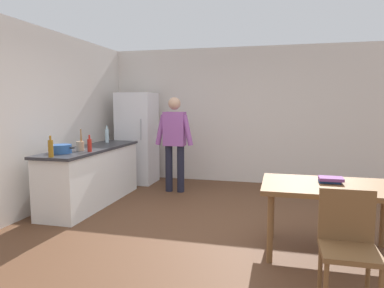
{
  "coord_description": "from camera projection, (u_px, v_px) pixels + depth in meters",
  "views": [
    {
      "loc": [
        0.86,
        -4.08,
        1.58
      ],
      "look_at": [
        -0.46,
        1.16,
        0.96
      ],
      "focal_mm": 32.62,
      "sensor_mm": 36.0,
      "label": 1
    }
  ],
  "objects": [
    {
      "name": "bottle_oil_amber",
      "position": [
        51.0,
        148.0,
        4.46
      ],
      "size": [
        0.06,
        0.06,
        0.28
      ],
      "color": "#996619",
      "rests_on": "kitchen_counter"
    },
    {
      "name": "person",
      "position": [
        175.0,
        138.0,
        6.22
      ],
      "size": [
        0.7,
        0.22,
        1.7
      ],
      "color": "#1E1E2D",
      "rests_on": "ground_plane"
    },
    {
      "name": "bottle_water_clear",
      "position": [
        107.0,
        135.0,
        6.17
      ],
      "size": [
        0.07,
        0.07,
        0.3
      ],
      "color": "silver",
      "rests_on": "kitchen_counter"
    },
    {
      "name": "ground_plane",
      "position": [
        205.0,
        232.0,
        4.32
      ],
      "size": [
        14.0,
        14.0,
        0.0
      ],
      "primitive_type": "plane",
      "color": "brown"
    },
    {
      "name": "bottle_sauce_red",
      "position": [
        90.0,
        145.0,
        4.99
      ],
      "size": [
        0.06,
        0.06,
        0.24
      ],
      "color": "#B22319",
      "rests_on": "kitchen_counter"
    },
    {
      "name": "dining_table",
      "position": [
        331.0,
        192.0,
        3.61
      ],
      "size": [
        1.4,
        0.9,
        0.75
      ],
      "color": "brown",
      "rests_on": "ground_plane"
    },
    {
      "name": "refrigerator",
      "position": [
        137.0,
        138.0,
        6.99
      ],
      "size": [
        0.7,
        0.67,
        1.8
      ],
      "color": "white",
      "rests_on": "ground_plane"
    },
    {
      "name": "chair",
      "position": [
        348.0,
        240.0,
        2.7
      ],
      "size": [
        0.42,
        0.42,
        0.91
      ],
      "rotation": [
        0.0,
        0.0,
        -0.17
      ],
      "color": "brown",
      "rests_on": "ground_plane"
    },
    {
      "name": "wall_left",
      "position": [
        31.0,
        120.0,
        4.99
      ],
      "size": [
        0.12,
        5.6,
        2.7
      ],
      "primitive_type": "cube",
      "color": "silver",
      "rests_on": "ground_plane"
    },
    {
      "name": "book_stack",
      "position": [
        330.0,
        180.0,
        3.68
      ],
      "size": [
        0.24,
        0.19,
        0.06
      ],
      "color": "#284C8E",
      "rests_on": "dining_table"
    },
    {
      "name": "kitchen_counter",
      "position": [
        92.0,
        176.0,
        5.52
      ],
      "size": [
        0.64,
        2.2,
        0.9
      ],
      "color": "white",
      "rests_on": "ground_plane"
    },
    {
      "name": "cooking_pot",
      "position": [
        61.0,
        149.0,
        4.83
      ],
      "size": [
        0.4,
        0.28,
        0.12
      ],
      "color": "#285193",
      "rests_on": "kitchen_counter"
    },
    {
      "name": "utensil_jar",
      "position": [
        80.0,
        146.0,
        5.07
      ],
      "size": [
        0.11,
        0.11,
        0.32
      ],
      "color": "tan",
      "rests_on": "kitchen_counter"
    },
    {
      "name": "wall_back",
      "position": [
        236.0,
        115.0,
        7.06
      ],
      "size": [
        6.4,
        0.12,
        2.7
      ],
      "primitive_type": "cube",
      "color": "silver",
      "rests_on": "ground_plane"
    }
  ]
}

